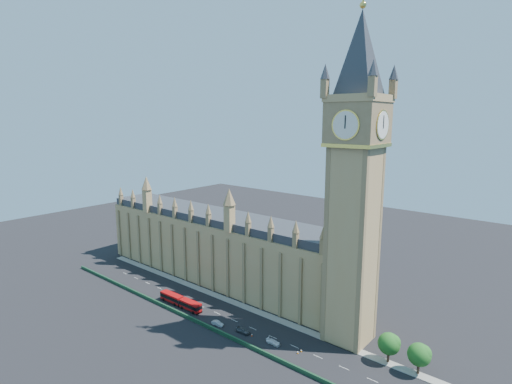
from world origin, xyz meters
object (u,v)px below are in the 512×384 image
Objects in this scene: red_bus at (180,301)px; car_white at (273,342)px; car_grey at (243,330)px; car_silver at (217,323)px.

car_white is (40.26, 1.56, -1.08)m from red_bus.
car_grey is 9.51m from car_silver.
car_silver is 0.95× the size of car_white.
car_grey is 1.07× the size of car_white.
red_bus is 29.16m from car_grey.
red_bus is at bearing 81.79° from car_silver.
car_silver is at bearing -4.44° from red_bus.
car_grey is at bearing 94.00° from car_white.
car_grey is (29.14, 0.56, -0.91)m from red_bus.
red_bus reaches higher than car_silver.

